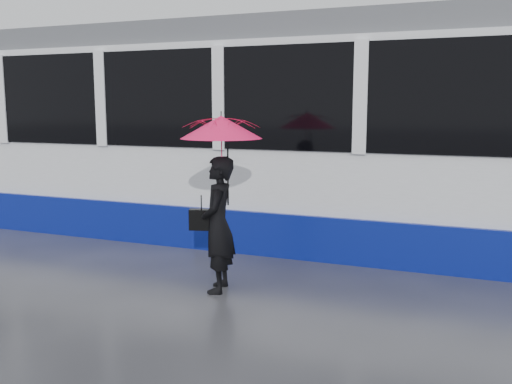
% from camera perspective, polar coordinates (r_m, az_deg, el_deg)
% --- Properties ---
extents(ground, '(90.00, 90.00, 0.00)m').
position_cam_1_polar(ground, '(6.72, 2.92, -9.60)').
color(ground, '#29292E').
rests_on(ground, ground).
extents(rails, '(34.00, 1.51, 0.02)m').
position_cam_1_polar(rails, '(9.03, 8.15, -4.84)').
color(rails, '#3F3D38').
rests_on(rails, ground).
extents(tram, '(26.00, 2.56, 3.35)m').
position_cam_1_polar(tram, '(8.61, 15.26, 5.26)').
color(tram, white).
rests_on(tram, ground).
extents(woman, '(0.51, 0.64, 1.54)m').
position_cam_1_polar(woman, '(6.45, -3.81, -3.27)').
color(woman, black).
rests_on(woman, ground).
extents(umbrella, '(1.12, 1.12, 1.04)m').
position_cam_1_polar(umbrella, '(6.31, -3.48, 4.90)').
color(umbrella, '#E11253').
rests_on(umbrella, ground).
extents(handbag, '(0.30, 0.19, 0.42)m').
position_cam_1_polar(handbag, '(6.56, -5.47, -2.75)').
color(handbag, black).
rests_on(handbag, ground).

